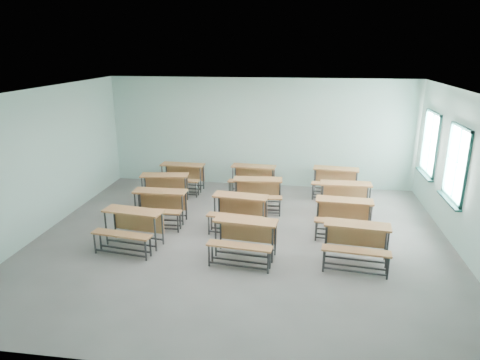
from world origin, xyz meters
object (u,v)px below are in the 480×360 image
Objects in this scene: desk_unit_r0c0 at (131,224)px; desk_unit_r0c2 at (356,238)px; desk_unit_r3c0 at (182,174)px; desk_unit_r1c2 at (344,212)px; desk_unit_r3c2 at (335,178)px; desk_unit_r2c2 at (346,194)px; desk_unit_r0c1 at (244,234)px; desk_unit_r1c1 at (239,207)px; desk_unit_r2c1 at (258,189)px; desk_unit_r2c0 at (164,185)px; desk_unit_r1c0 at (159,202)px; desk_unit_r3c1 at (253,175)px.

desk_unit_r0c2 is (4.57, -0.07, 0.00)m from desk_unit_r0c0.
desk_unit_r3c0 is at bearing 146.19° from desk_unit_r0c2.
desk_unit_r1c2 is 2.61m from desk_unit_r3c2.
desk_unit_r0c1 is at bearing -129.27° from desk_unit_r2c2.
desk_unit_r0c2 is 0.99× the size of desk_unit_r1c1.
desk_unit_r1c2 is 2.44m from desk_unit_r2c1.
desk_unit_r3c0 is (0.18, 1.09, 0.00)m from desk_unit_r2c0.
desk_unit_r2c2 is at bearing 95.25° from desk_unit_r0c2.
desk_unit_r1c0 is at bearing 152.71° from desk_unit_r0c1.
desk_unit_r2c0 and desk_unit_r3c2 have the same top height.
desk_unit_r0c1 is at bearing -171.30° from desk_unit_r0c2.
desk_unit_r1c2 and desk_unit_r3c2 have the same top height.
desk_unit_r2c0 is 1.11m from desk_unit_r3c0.
desk_unit_r3c0 is (-2.33, 1.11, 0.00)m from desk_unit_r2c1.
desk_unit_r0c0 is 1.01× the size of desk_unit_r1c1.
desk_unit_r0c2 is 2.61m from desk_unit_r2c2.
desk_unit_r2c0 is (-2.22, 1.35, 0.00)m from desk_unit_r1c1.
desk_unit_r1c1 is 3.54m from desk_unit_r3c2.
desk_unit_r3c0 is (-2.04, 2.45, 0.00)m from desk_unit_r1c1.
desk_unit_r1c2 is (4.28, -0.01, 0.00)m from desk_unit_r1c0.
desk_unit_r1c0 is at bearing 90.45° from desk_unit_r0c0.
desk_unit_r3c0 is 0.99× the size of desk_unit_r3c1.
desk_unit_r2c0 is 4.73m from desk_unit_r2c2.
desk_unit_r1c1 is (1.92, -0.06, 0.00)m from desk_unit_r1c0.
desk_unit_r1c1 is 2.82m from desk_unit_r2c2.
desk_unit_r0c1 and desk_unit_r2c2 have the same top height.
desk_unit_r3c2 is at bearing 94.42° from desk_unit_r1c2.
desk_unit_r3c1 is at bearing -171.72° from desk_unit_r3c2.
desk_unit_r2c1 is (2.38, 2.58, 0.00)m from desk_unit_r0c0.
desk_unit_r2c1 is (-2.19, 2.65, 0.00)m from desk_unit_r0c2.
desk_unit_r0c0 is 5.91m from desk_unit_r3c2.
desk_unit_r3c1 is (2.06, 0.12, 0.00)m from desk_unit_r3c0.
desk_unit_r2c2 is (4.60, 2.55, 0.00)m from desk_unit_r0c0.
desk_unit_r0c2 is 5.88m from desk_unit_r3c0.
desk_unit_r1c2 is at bearing -43.32° from desk_unit_r3c1.
desk_unit_r3c2 is (4.44, 3.90, 0.00)m from desk_unit_r0c0.
desk_unit_r3c1 is (2.11, 3.81, 0.00)m from desk_unit_r0c0.
desk_unit_r3c1 is (-0.27, 1.23, 0.00)m from desk_unit_r2c1.
desk_unit_r0c0 is 1.04× the size of desk_unit_r3c1.
desk_unit_r0c2 is 0.99× the size of desk_unit_r2c0.
desk_unit_r3c0 is at bearing 165.54° from desk_unit_r2c2.
desk_unit_r0c2 and desk_unit_r3c1 have the same top height.
desk_unit_r2c2 is 1.37m from desk_unit_r3c2.
desk_unit_r0c1 is 2.68m from desk_unit_r1c0.
desk_unit_r0c1 is 3.49m from desk_unit_r2c2.
desk_unit_r2c1 is at bearing 96.68° from desk_unit_r0c1.
desk_unit_r0c1 is 2.51m from desk_unit_r1c2.
desk_unit_r1c2 is at bearing 24.13° from desk_unit_r0c0.
desk_unit_r2c0 is (-0.12, 2.60, 0.00)m from desk_unit_r0c0.
desk_unit_r3c1 and desk_unit_r3c2 have the same top height.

